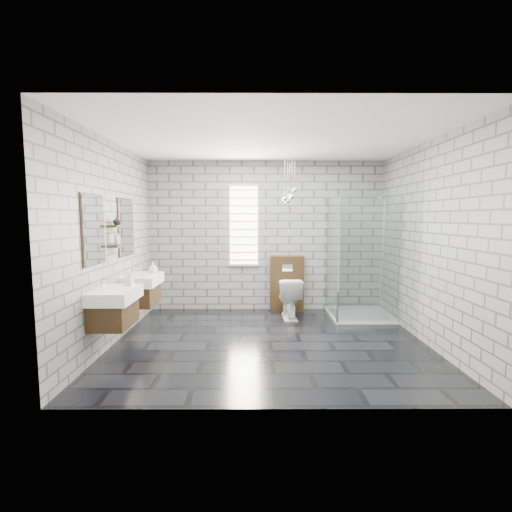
{
  "coord_description": "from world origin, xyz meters",
  "views": [
    {
      "loc": [
        -0.2,
        -4.93,
        1.7
      ],
      "look_at": [
        -0.18,
        0.35,
        1.14
      ],
      "focal_mm": 26.0,
      "sensor_mm": 36.0,
      "label": 1
    }
  ],
  "objects_px": {
    "vanity_left": "(111,297)",
    "toilet": "(289,298)",
    "cistern_panel": "(287,283)",
    "shower_enclosure": "(356,289)",
    "vanity_right": "(140,281)"
  },
  "relations": [
    {
      "from": "toilet",
      "to": "vanity_left",
      "type": "bearing_deg",
      "value": 36.49
    },
    {
      "from": "toilet",
      "to": "cistern_panel",
      "type": "bearing_deg",
      "value": -91.99
    },
    {
      "from": "vanity_left",
      "to": "cistern_panel",
      "type": "distance_m",
      "value": 3.25
    },
    {
      "from": "vanity_left",
      "to": "cistern_panel",
      "type": "relative_size",
      "value": 1.57
    },
    {
      "from": "vanity_right",
      "to": "shower_enclosure",
      "type": "distance_m",
      "value": 3.49
    },
    {
      "from": "vanity_left",
      "to": "vanity_right",
      "type": "distance_m",
      "value": 1.09
    },
    {
      "from": "vanity_right",
      "to": "cistern_panel",
      "type": "xyz_separation_m",
      "value": [
        2.29,
        1.2,
        -0.26
      ]
    },
    {
      "from": "cistern_panel",
      "to": "toilet",
      "type": "xyz_separation_m",
      "value": [
        -0.0,
        -0.48,
        -0.16
      ]
    },
    {
      "from": "vanity_left",
      "to": "shower_enclosure",
      "type": "xyz_separation_m",
      "value": [
        3.41,
        1.78,
        -0.25
      ]
    },
    {
      "from": "vanity_left",
      "to": "shower_enclosure",
      "type": "relative_size",
      "value": 0.77
    },
    {
      "from": "cistern_panel",
      "to": "shower_enclosure",
      "type": "distance_m",
      "value": 1.23
    },
    {
      "from": "vanity_left",
      "to": "shower_enclosure",
      "type": "bearing_deg",
      "value": 27.57
    },
    {
      "from": "vanity_left",
      "to": "toilet",
      "type": "bearing_deg",
      "value": 38.49
    },
    {
      "from": "vanity_right",
      "to": "toilet",
      "type": "relative_size",
      "value": 2.29
    },
    {
      "from": "vanity_right",
      "to": "toilet",
      "type": "bearing_deg",
      "value": 17.63
    }
  ]
}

